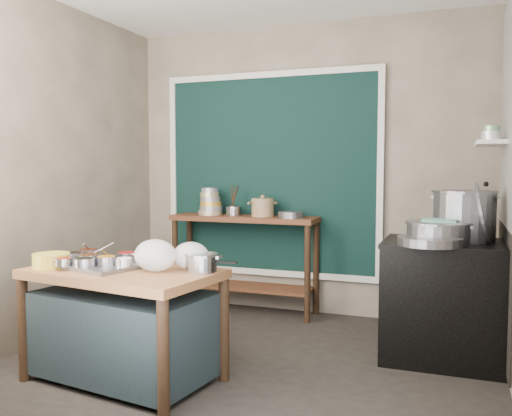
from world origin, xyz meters
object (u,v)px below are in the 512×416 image
at_px(steamer, 438,232).
at_px(utensil_cup, 234,211).
at_px(prep_table, 124,325).
at_px(saucepan, 201,263).
at_px(condiment_tray, 99,264).
at_px(back_counter, 244,264).
at_px(stove_block, 447,303).
at_px(yellow_basin, 51,260).
at_px(ceramic_crock, 263,209).
at_px(stock_pot, 464,215).

bearing_deg(steamer, utensil_cup, 156.86).
relative_size(prep_table, saucepan, 5.73).
xyz_separation_m(condiment_tray, steamer, (2.14, 1.05, 0.19)).
bearing_deg(back_counter, saucepan, -76.70).
bearing_deg(condiment_tray, prep_table, -8.84).
relative_size(prep_table, stove_block, 1.39).
distance_m(stove_block, condiment_tray, 2.51).
bearing_deg(stove_block, saucepan, -143.82).
xyz_separation_m(prep_table, condiment_tray, (-0.21, 0.03, 0.39)).
height_order(back_counter, condiment_tray, back_counter).
relative_size(yellow_basin, saucepan, 1.12).
bearing_deg(saucepan, back_counter, 99.67).
distance_m(ceramic_crock, stock_pot, 1.91).
height_order(prep_table, stove_block, stove_block).
xyz_separation_m(saucepan, steamer, (1.40, 0.98, 0.15)).
bearing_deg(back_counter, ceramic_crock, -3.31).
height_order(ceramic_crock, steamer, ceramic_crock).
distance_m(stove_block, utensil_cup, 2.21).
height_order(yellow_basin, utensil_cup, utensil_cup).
height_order(condiment_tray, saucepan, saucepan).
bearing_deg(stock_pot, stove_block, -134.15).
bearing_deg(stock_pot, yellow_basin, -151.92).
xyz_separation_m(back_counter, condiment_tray, (-0.31, -1.87, 0.29)).
distance_m(utensil_cup, ceramic_crock, 0.31).
relative_size(condiment_tray, saucepan, 2.80).
relative_size(utensil_cup, steamer, 0.33).
relative_size(stove_block, yellow_basin, 3.69).
relative_size(saucepan, steamer, 0.46).
bearing_deg(stock_pot, condiment_tray, -151.64).
relative_size(back_counter, condiment_tray, 2.37).
bearing_deg(yellow_basin, steamer, 25.98).
height_order(stove_block, steamer, steamer).
distance_m(back_counter, condiment_tray, 1.92).
bearing_deg(condiment_tray, stock_pot, 28.36).
bearing_deg(prep_table, condiment_tray, 179.33).
xyz_separation_m(prep_table, back_counter, (0.10, 1.91, 0.10)).
bearing_deg(prep_table, steamer, 37.37).
bearing_deg(utensil_cup, yellow_basin, -103.46).
distance_m(stove_block, stock_pot, 0.66).
xyz_separation_m(stove_block, yellow_basin, (-2.49, -1.28, 0.37)).
bearing_deg(back_counter, utensil_cup, 179.65).
distance_m(condiment_tray, stock_pot, 2.65).
xyz_separation_m(saucepan, ceramic_crock, (-0.23, 1.80, 0.22)).
relative_size(back_counter, utensil_cup, 9.48).
xyz_separation_m(stove_block, stock_pot, (0.10, 0.10, 0.64)).
bearing_deg(yellow_basin, utensil_cup, 76.54).
bearing_deg(yellow_basin, ceramic_crock, 68.46).
bearing_deg(stock_pot, saucepan, -143.10).
bearing_deg(condiment_tray, saucepan, 5.19).
height_order(back_counter, utensil_cup, utensil_cup).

